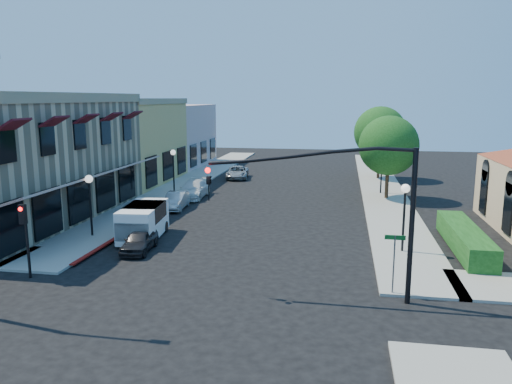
% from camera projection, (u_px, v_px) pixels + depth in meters
% --- Properties ---
extents(ground, '(120.00, 120.00, 0.00)m').
position_uv_depth(ground, '(196.00, 304.00, 19.11)').
color(ground, black).
rests_on(ground, ground).
extents(sidewalk_left, '(3.50, 50.00, 0.12)m').
position_uv_depth(sidewalk_left, '(189.00, 182.00, 46.72)').
color(sidewalk_left, '#9A978C').
rests_on(sidewalk_left, ground).
extents(sidewalk_right, '(3.50, 50.00, 0.12)m').
position_uv_depth(sidewalk_right, '(381.00, 187.00, 43.74)').
color(sidewalk_right, '#9A978C').
rests_on(sidewalk_right, ground).
extents(curb_red_strip, '(0.25, 10.00, 0.06)m').
position_uv_depth(curb_red_strip, '(119.00, 239.00, 28.03)').
color(curb_red_strip, maroon).
rests_on(curb_red_strip, ground).
extents(corner_brick_building, '(11.77, 18.20, 8.10)m').
position_uv_depth(corner_brick_building, '(10.00, 158.00, 31.64)').
color(corner_brick_building, '#C9B088').
rests_on(corner_brick_building, ground).
extents(yellow_stucco_building, '(10.00, 12.00, 7.60)m').
position_uv_depth(yellow_stucco_building, '(115.00, 142.00, 46.21)').
color(yellow_stucco_building, tan).
rests_on(yellow_stucco_building, ground).
extents(pink_stucco_building, '(10.00, 12.00, 7.00)m').
position_uv_depth(pink_stucco_building, '(161.00, 135.00, 57.88)').
color(pink_stucco_building, beige).
rests_on(pink_stucco_building, ground).
extents(hedge, '(1.40, 8.00, 1.10)m').
position_uv_depth(hedge, '(464.00, 250.00, 25.83)').
color(hedge, '#154313').
rests_on(hedge, ground).
extents(street_tree_a, '(4.56, 4.56, 6.48)m').
position_uv_depth(street_tree_a, '(389.00, 146.00, 38.13)').
color(street_tree_a, '#321F14').
rests_on(street_tree_a, ground).
extents(street_tree_b, '(4.94, 4.94, 7.02)m').
position_uv_depth(street_tree_b, '(380.00, 132.00, 47.74)').
color(street_tree_b, '#321F14').
rests_on(street_tree_b, ground).
extents(signal_mast_arm, '(8.01, 0.39, 6.00)m').
position_uv_depth(signal_mast_arm, '(354.00, 197.00, 18.81)').
color(signal_mast_arm, black).
rests_on(signal_mast_arm, ground).
extents(secondary_signal, '(0.28, 0.42, 3.32)m').
position_uv_depth(secondary_signal, '(25.00, 227.00, 21.41)').
color(secondary_signal, black).
rests_on(secondary_signal, ground).
extents(street_name_sign, '(0.80, 0.06, 2.50)m').
position_uv_depth(street_name_sign, '(394.00, 255.00, 19.65)').
color(street_name_sign, '#595B5E').
rests_on(street_name_sign, ground).
extents(lamppost_left_near, '(0.44, 0.44, 3.57)m').
position_uv_depth(lamppost_left_near, '(89.00, 190.00, 27.79)').
color(lamppost_left_near, black).
rests_on(lamppost_left_near, ground).
extents(lamppost_left_far, '(0.44, 0.44, 3.57)m').
position_uv_depth(lamppost_left_far, '(173.00, 160.00, 41.34)').
color(lamppost_left_far, black).
rests_on(lamppost_left_far, ground).
extents(lamppost_right_near, '(0.44, 0.44, 3.57)m').
position_uv_depth(lamppost_right_near, '(405.00, 201.00, 24.90)').
color(lamppost_right_near, black).
rests_on(lamppost_right_near, ground).
extents(lamppost_right_far, '(0.44, 0.44, 3.57)m').
position_uv_depth(lamppost_right_far, '(382.00, 161.00, 40.39)').
color(lamppost_right_far, black).
rests_on(lamppost_right_far, ground).
extents(white_van, '(2.33, 4.49, 1.91)m').
position_uv_depth(white_van, '(143.00, 220.00, 27.78)').
color(white_van, white).
rests_on(white_van, ground).
extents(parked_car_a, '(1.56, 3.33, 1.10)m').
position_uv_depth(parked_car_a, '(140.00, 241.00, 25.63)').
color(parked_car_a, black).
rests_on(parked_car_a, ground).
extents(parked_car_b, '(1.52, 3.74, 1.21)m').
position_uv_depth(parked_car_b, '(176.00, 201.00, 35.40)').
color(parked_car_b, '#A5A8AB').
rests_on(parked_car_b, ground).
extents(parked_car_c, '(2.03, 4.67, 1.34)m').
position_uv_depth(parked_car_c, '(193.00, 189.00, 39.40)').
color(parked_car_c, silver).
rests_on(parked_car_c, ground).
extents(parked_car_d, '(2.51, 4.52, 1.20)m').
position_uv_depth(parked_car_d, '(237.00, 172.00, 48.92)').
color(parked_car_d, '#96979A').
rests_on(parked_car_d, ground).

